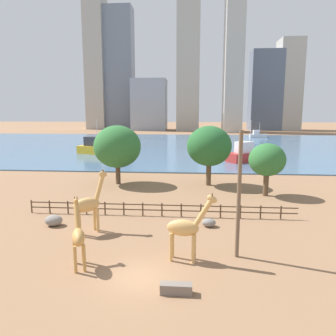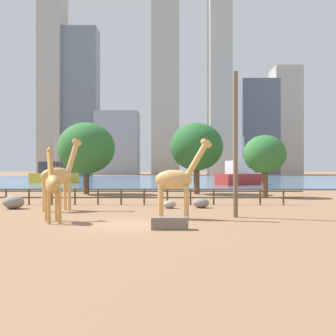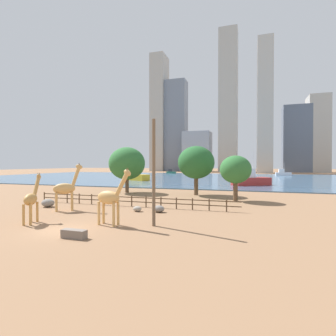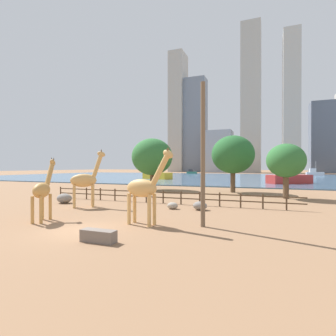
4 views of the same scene
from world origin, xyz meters
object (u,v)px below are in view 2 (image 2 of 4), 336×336
object	(u,v)px
utility_pole	(235,144)
boat_ferry	(241,177)
tree_left_large	(265,155)
giraffe_young	(177,179)
boulder_small	(201,203)
boulder_near_fence	(14,202)
boulder_by_pole	(169,204)
boat_sailboat	(84,174)
giraffe_tall	(59,176)
boat_barge	(252,174)
giraffe_companion	(53,184)
tree_right_tall	(197,147)
boat_tug	(53,176)
feeding_trough	(170,223)
tree_center_broad	(86,148)

from	to	relation	value
utility_pole	boat_ferry	world-z (taller)	utility_pole
tree_left_large	giraffe_young	bearing A→B (deg)	-116.61
giraffe_young	boulder_small	world-z (taller)	giraffe_young
utility_pole	boulder_near_fence	xyz separation A→B (m)	(-15.50, 5.03, -3.96)
utility_pole	boulder_small	bearing A→B (deg)	105.99
boulder_by_pole	boat_sailboat	world-z (taller)	boat_sailboat
boulder_small	tree_left_large	xyz separation A→B (m)	(7.25, 11.39, 3.98)
giraffe_tall	boat_ferry	distance (m)	44.22
boulder_by_pole	boulder_small	world-z (taller)	boulder_small
boat_barge	boulder_small	bearing A→B (deg)	-105.96
utility_pole	boat_sailboat	size ratio (longest dim) A/B	1.77
boulder_near_fence	boat_sailboat	bearing A→B (deg)	99.28
giraffe_companion	tree_right_tall	bearing A→B (deg)	-43.15
tree_left_large	boat_tug	xyz separation A→B (m)	(-31.79, 35.01, -2.80)
giraffe_young	boat_sailboat	xyz separation A→B (m)	(-29.04, 110.61, -1.40)
boulder_small	boat_ferry	xyz separation A→B (m)	(9.01, 37.62, 1.18)
tree_right_tall	boat_ferry	bearing A→B (deg)	68.23
boulder_near_fence	boat_ferry	distance (m)	44.78
feeding_trough	tree_center_broad	xyz separation A→B (m)	(-9.73, 27.28, 4.94)
giraffe_young	boat_sailboat	bearing A→B (deg)	111.81
boulder_by_pole	feeding_trough	bearing A→B (deg)	-89.45
giraffe_young	boat_tug	xyz separation A→B (m)	(-22.68, 53.20, -0.79)
feeding_trough	tree_right_tall	xyz separation A→B (m)	(2.86, 27.55, 5.09)
giraffe_companion	boulder_near_fence	bearing A→B (deg)	11.84
boat_sailboat	giraffe_young	bearing A→B (deg)	-71.61
boulder_near_fence	tree_center_broad	distance (m)	17.91
giraffe_tall	tree_left_large	distance (m)	22.14
tree_center_broad	boat_barge	distance (m)	88.01
tree_left_large	tree_right_tall	world-z (taller)	tree_right_tall
boulder_near_fence	boat_barge	world-z (taller)	boat_barge
utility_pole	tree_left_large	bearing A→B (deg)	72.24
feeding_trough	tree_left_large	bearing A→B (deg)	66.99
boat_sailboat	tree_center_broad	bearing A→B (deg)	-74.13
tree_right_tall	boat_barge	distance (m)	83.69
tree_center_broad	boat_ferry	world-z (taller)	boat_ferry
boat_tug	boat_sailboat	bearing A→B (deg)	118.46
giraffe_young	utility_pole	size ratio (longest dim) A/B	0.55
giraffe_tall	utility_pole	xyz separation A→B (m)	(11.78, -3.67, 1.98)
boulder_near_fence	feeding_trough	xyz separation A→B (m)	(11.53, -10.11, -0.18)
utility_pole	tree_center_broad	world-z (taller)	utility_pole
boulder_near_fence	tree_center_broad	size ratio (longest dim) A/B	0.19
boulder_small	boulder_by_pole	bearing A→B (deg)	-172.12
giraffe_tall	giraffe_companion	size ratio (longest dim) A/B	1.21
boat_barge	boat_sailboat	bearing A→B (deg)	169.85
utility_pole	tree_left_large	size ratio (longest dim) A/B	1.40
giraffe_tall	boat_ferry	size ratio (longest dim) A/B	0.58
giraffe_companion	boat_tug	size ratio (longest dim) A/B	0.46
tree_right_tall	boat_sailboat	world-z (taller)	tree_right_tall
tree_left_large	boulder_near_fence	bearing A→B (deg)	-149.71
boat_tug	giraffe_tall	bearing A→B (deg)	-51.30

